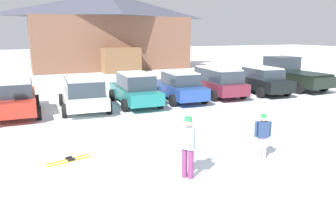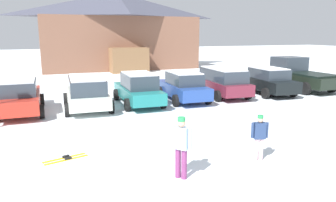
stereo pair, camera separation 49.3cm
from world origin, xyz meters
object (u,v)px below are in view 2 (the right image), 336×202
parked_white_suv (87,92)px  pickup_truck (297,75)px  ski_lodge (117,30)px  skier_adult_in_blue_parka (181,144)px  parked_teal_hatchback (138,89)px  parked_black_sedan (267,81)px  parked_red_sedan (20,96)px  parked_blue_hatchback (183,86)px  pair_of_skis (66,158)px  parked_maroon_van (222,81)px  skier_teen_in_navy_coat (259,135)px

parked_white_suv → pickup_truck: (14.27, 0.93, 0.10)m
ski_lodge → skier_adult_in_blue_parka: bearing=-99.7°
parked_teal_hatchback → parked_black_sedan: (8.43, 0.07, -0.01)m
parked_red_sedan → parked_blue_hatchback: parked_blue_hatchback is taller
ski_lodge → skier_adult_in_blue_parka: size_ratio=10.00×
pair_of_skis → parked_red_sedan: bearing=102.4°
pickup_truck → parked_black_sedan: bearing=-166.5°
parked_blue_hatchback → pickup_truck: pickup_truck is taller
parked_white_suv → parked_maroon_van: 8.14m
parked_white_suv → parked_maroon_van: bearing=3.5°
parked_black_sedan → skier_teen_in_navy_coat: size_ratio=3.39×
parked_black_sedan → skier_teen_in_navy_coat: bearing=-128.9°
parked_maroon_van → skier_adult_in_blue_parka: 11.88m
parked_maroon_van → pickup_truck: bearing=4.1°
parked_white_suv → pair_of_skis: bearing=-103.2°
parked_red_sedan → skier_adult_in_blue_parka: 10.28m
ski_lodge → parked_red_sedan: ski_lodge is taller
parked_teal_hatchback → skier_teen_in_navy_coat: bearing=-82.9°
parked_blue_hatchback → skier_teen_in_navy_coat: (-1.52, -9.01, -0.04)m
parked_maroon_van → parked_teal_hatchback: bearing=-176.0°
parked_black_sedan → skier_adult_in_blue_parka: 13.67m
parked_blue_hatchback → skier_adult_in_blue_parka: bearing=-114.3°
parked_blue_hatchback → skier_adult_in_blue_parka: (-4.19, -9.29, 0.11)m
parked_black_sedan → pickup_truck: 3.20m
ski_lodge → pickup_truck: bearing=-66.1°
parked_white_suv → skier_adult_in_blue_parka: (1.18, -9.16, 0.05)m
parked_maroon_van → pair_of_skis: size_ratio=3.41×
parked_black_sedan → skier_adult_in_blue_parka: size_ratio=2.86×
parked_black_sedan → skier_teen_in_navy_coat: 11.64m
parked_teal_hatchback → parked_white_suv: bearing=-177.7°
skier_teen_in_navy_coat → pair_of_skis: bearing=157.8°
ski_lodge → pair_of_skis: (-7.63, -26.11, -4.07)m
parked_teal_hatchback → parked_blue_hatchback: (2.64, 0.03, -0.02)m
parked_teal_hatchback → parked_maroon_van: size_ratio=1.01×
parked_black_sedan → pair_of_skis: bearing=-151.7°
parked_red_sedan → parked_white_suv: 3.08m
parked_red_sedan → skier_teen_in_navy_coat: size_ratio=3.31×
ski_lodge → parked_blue_hatchback: size_ratio=3.70×
parked_white_suv → pair_of_skis: parked_white_suv is taller
parked_blue_hatchback → parked_black_sedan: size_ratio=0.95×
parked_red_sedan → parked_blue_hatchback: bearing=-0.4°
parked_blue_hatchback → pickup_truck: size_ratio=0.82×
ski_lodge → parked_white_suv: 20.62m
ski_lodge → parked_red_sedan: 21.56m
parked_white_suv → pickup_truck: pickup_truck is taller
parked_white_suv → parked_teal_hatchback: (2.73, 0.11, -0.04)m
parked_red_sedan → parked_maroon_van: size_ratio=1.00×
pickup_truck → skier_adult_in_blue_parka: bearing=-142.4°
parked_black_sedan → pair_of_skis: 14.48m
parked_teal_hatchback → skier_teen_in_navy_coat: 9.06m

